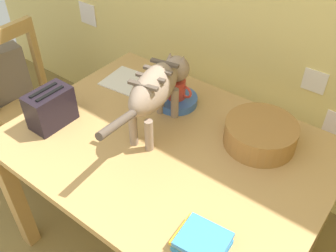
{
  "coord_description": "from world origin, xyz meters",
  "views": [
    {
      "loc": [
        0.72,
        0.49,
        1.85
      ],
      "look_at": [
        -0.0,
        1.42,
        0.86
      ],
      "focal_mm": 39.82,
      "sensor_mm": 36.0,
      "label": 1
    }
  ],
  "objects_px": {
    "book_stack": "(202,242)",
    "toaster": "(51,108)",
    "dining_table": "(168,158)",
    "wooden_chair_near": "(36,107)",
    "coffee_mug": "(177,89)",
    "wicker_basket": "(260,134)",
    "saucer_bowl": "(176,100)",
    "cat": "(158,87)",
    "magazine": "(132,83)"
  },
  "relations": [
    {
      "from": "coffee_mug",
      "to": "wicker_basket",
      "type": "height_order",
      "value": "coffee_mug"
    },
    {
      "from": "cat",
      "to": "wicker_basket",
      "type": "bearing_deg",
      "value": 10.49
    },
    {
      "from": "cat",
      "to": "toaster",
      "type": "distance_m",
      "value": 0.49
    },
    {
      "from": "dining_table",
      "to": "toaster",
      "type": "bearing_deg",
      "value": -157.61
    },
    {
      "from": "wicker_basket",
      "to": "toaster",
      "type": "xyz_separation_m",
      "value": [
        -0.81,
        -0.45,
        0.03
      ]
    },
    {
      "from": "book_stack",
      "to": "cat",
      "type": "bearing_deg",
      "value": 141.51
    },
    {
      "from": "wicker_basket",
      "to": "toaster",
      "type": "relative_size",
      "value": 1.52
    },
    {
      "from": "saucer_bowl",
      "to": "wooden_chair_near",
      "type": "relative_size",
      "value": 0.22
    },
    {
      "from": "cat",
      "to": "saucer_bowl",
      "type": "bearing_deg",
      "value": 90.0
    },
    {
      "from": "wicker_basket",
      "to": "wooden_chair_near",
      "type": "bearing_deg",
      "value": -171.09
    },
    {
      "from": "cat",
      "to": "coffee_mug",
      "type": "xyz_separation_m",
      "value": [
        -0.03,
        0.18,
        -0.12
      ]
    },
    {
      "from": "book_stack",
      "to": "toaster",
      "type": "height_order",
      "value": "toaster"
    },
    {
      "from": "coffee_mug",
      "to": "book_stack",
      "type": "bearing_deg",
      "value": -47.45
    },
    {
      "from": "book_stack",
      "to": "toaster",
      "type": "xyz_separation_m",
      "value": [
        -0.89,
        0.12,
        0.06
      ]
    },
    {
      "from": "saucer_bowl",
      "to": "wooden_chair_near",
      "type": "distance_m",
      "value": 0.99
    },
    {
      "from": "dining_table",
      "to": "coffee_mug",
      "type": "xyz_separation_m",
      "value": [
        -0.14,
        0.26,
        0.17
      ]
    },
    {
      "from": "toaster",
      "to": "wooden_chair_near",
      "type": "relative_size",
      "value": 0.21
    },
    {
      "from": "wooden_chair_near",
      "to": "book_stack",
      "type": "bearing_deg",
      "value": 74.06
    },
    {
      "from": "toaster",
      "to": "dining_table",
      "type": "bearing_deg",
      "value": 22.39
    },
    {
      "from": "dining_table",
      "to": "toaster",
      "type": "relative_size",
      "value": 6.74
    },
    {
      "from": "saucer_bowl",
      "to": "book_stack",
      "type": "xyz_separation_m",
      "value": [
        0.54,
        -0.58,
        0.01
      ]
    },
    {
      "from": "book_stack",
      "to": "saucer_bowl",
      "type": "bearing_deg",
      "value": 132.74
    },
    {
      "from": "dining_table",
      "to": "wooden_chair_near",
      "type": "xyz_separation_m",
      "value": [
        -1.06,
        0.03,
        -0.22
      ]
    },
    {
      "from": "dining_table",
      "to": "book_stack",
      "type": "xyz_separation_m",
      "value": [
        0.39,
        -0.32,
        0.11
      ]
    },
    {
      "from": "cat",
      "to": "wicker_basket",
      "type": "height_order",
      "value": "cat"
    },
    {
      "from": "saucer_bowl",
      "to": "toaster",
      "type": "distance_m",
      "value": 0.58
    },
    {
      "from": "dining_table",
      "to": "coffee_mug",
      "type": "relative_size",
      "value": 10.12
    },
    {
      "from": "dining_table",
      "to": "magazine",
      "type": "distance_m",
      "value": 0.51
    },
    {
      "from": "coffee_mug",
      "to": "wicker_basket",
      "type": "relative_size",
      "value": 0.44
    },
    {
      "from": "coffee_mug",
      "to": "magazine",
      "type": "distance_m",
      "value": 0.3
    },
    {
      "from": "saucer_bowl",
      "to": "wicker_basket",
      "type": "xyz_separation_m",
      "value": [
        0.45,
        -0.02,
        0.04
      ]
    },
    {
      "from": "saucer_bowl",
      "to": "wooden_chair_near",
      "type": "bearing_deg",
      "value": -165.82
    },
    {
      "from": "wooden_chair_near",
      "to": "dining_table",
      "type": "bearing_deg",
      "value": 86.28
    },
    {
      "from": "saucer_bowl",
      "to": "wicker_basket",
      "type": "height_order",
      "value": "wicker_basket"
    },
    {
      "from": "coffee_mug",
      "to": "saucer_bowl",
      "type": "bearing_deg",
      "value": 180.0
    },
    {
      "from": "cat",
      "to": "wicker_basket",
      "type": "xyz_separation_m",
      "value": [
        0.42,
        0.17,
        -0.15
      ]
    },
    {
      "from": "book_stack",
      "to": "wooden_chair_near",
      "type": "xyz_separation_m",
      "value": [
        -1.44,
        0.35,
        -0.33
      ]
    },
    {
      "from": "cat",
      "to": "saucer_bowl",
      "type": "height_order",
      "value": "cat"
    },
    {
      "from": "saucer_bowl",
      "to": "toaster",
      "type": "relative_size",
      "value": 1.04
    },
    {
      "from": "saucer_bowl",
      "to": "toaster",
      "type": "xyz_separation_m",
      "value": [
        -0.35,
        -0.46,
        0.07
      ]
    },
    {
      "from": "dining_table",
      "to": "book_stack",
      "type": "relative_size",
      "value": 7.44
    },
    {
      "from": "saucer_bowl",
      "to": "coffee_mug",
      "type": "distance_m",
      "value": 0.07
    },
    {
      "from": "saucer_bowl",
      "to": "magazine",
      "type": "relative_size",
      "value": 0.71
    },
    {
      "from": "book_stack",
      "to": "wicker_basket",
      "type": "bearing_deg",
      "value": 98.32
    },
    {
      "from": "cat",
      "to": "dining_table",
      "type": "bearing_deg",
      "value": -44.75
    },
    {
      "from": "cat",
      "to": "toaster",
      "type": "xyz_separation_m",
      "value": [
        -0.39,
        -0.28,
        -0.12
      ]
    },
    {
      "from": "toaster",
      "to": "magazine",
      "type": "bearing_deg",
      "value": 82.17
    },
    {
      "from": "cat",
      "to": "toaster",
      "type": "relative_size",
      "value": 3.32
    },
    {
      "from": "saucer_bowl",
      "to": "wooden_chair_near",
      "type": "height_order",
      "value": "wooden_chair_near"
    },
    {
      "from": "saucer_bowl",
      "to": "toaster",
      "type": "height_order",
      "value": "toaster"
    }
  ]
}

